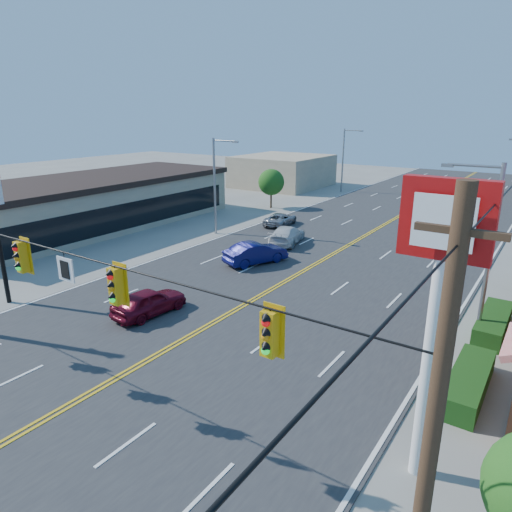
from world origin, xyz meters
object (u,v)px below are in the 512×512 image
Objects in this scene: car_magenta at (149,303)px; car_blue at (256,254)px; kfc_pylon at (440,276)px; signal_span at (43,279)px; car_silver at (280,220)px; car_white at (287,235)px.

car_magenta is 9.90m from car_blue.
signal_span is at bearing -160.22° from kfc_pylon.
car_blue is at bearing 101.22° from signal_span.
car_silver is at bearing -72.55° from car_magenta.
car_silver is (-18.84, 23.48, -5.47)m from kfc_pylon.
car_silver is (-3.55, 4.87, -0.12)m from car_white.
signal_span is at bearing 119.16° from car_magenta.
car_magenta is 15.44m from car_white.
signal_span is 5.43× the size of car_blue.
signal_span is 23.38m from car_white.
car_magenta is (-14.35, 3.20, -5.36)m from kfc_pylon.
signal_span reaches higher than kfc_pylon.
car_white is (-0.78, 5.52, -0.05)m from car_blue.
car_silver is at bearing -44.85° from car_blue.
car_magenta is at bearing 113.44° from car_blue.
car_blue is at bearing 105.90° from car_silver.
car_magenta is 0.90× the size of car_blue.
car_silver is (-4.33, 10.39, -0.16)m from car_blue.
signal_span is 6.06× the size of car_magenta.
signal_span reaches higher than car_magenta.
car_magenta is at bearing 80.03° from car_white.
car_white is 1.15× the size of car_silver.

